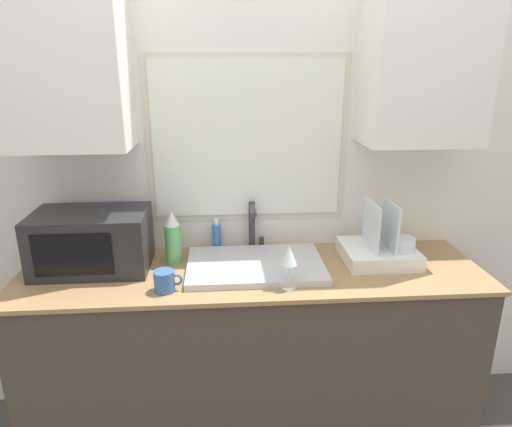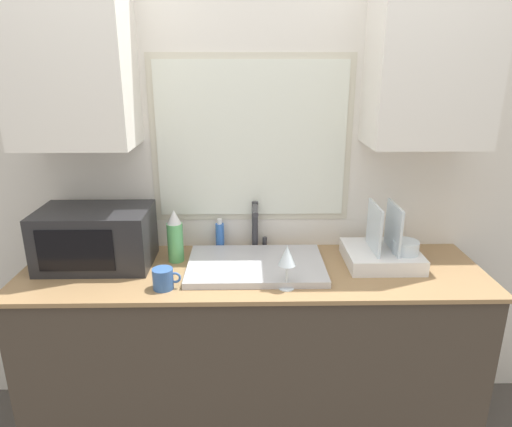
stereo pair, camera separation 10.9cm
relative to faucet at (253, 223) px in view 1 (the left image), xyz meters
The scene contains 10 objects.
countertop 0.63m from the faucet, 95.11° to the right, with size 2.12×0.61×0.89m.
wall_back 0.36m from the faucet, 109.32° to the left, with size 6.00×0.38×2.60m.
sink_basin 0.25m from the faucet, 91.12° to the right, with size 0.63×0.42×0.03m.
faucet is the anchor object (origin of this frame).
microwave 0.76m from the faucet, 168.25° to the right, with size 0.51×0.32×0.27m.
dish_rack 0.63m from the faucet, 16.04° to the right, with size 0.34×0.31×0.29m.
spray_bottle 0.40m from the faucet, 162.32° to the right, with size 0.07×0.07×0.26m.
soap_bottle 0.20m from the faucet, behind, with size 0.04×0.04×0.16m.
mug_near_sink 0.58m from the faucet, 134.17° to the right, with size 0.12×0.09×0.09m.
wine_glass 0.43m from the faucet, 73.76° to the right, with size 0.07×0.07×0.20m.
Camera 1 is at (-0.13, -1.62, 1.79)m, focal length 32.00 mm.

